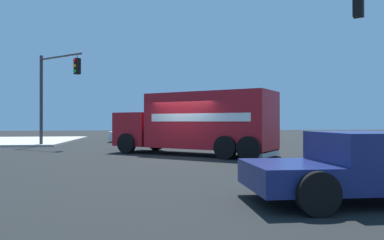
{
  "coord_description": "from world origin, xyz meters",
  "views": [
    {
      "loc": [
        -16.11,
        1.51,
        1.59
      ],
      "look_at": [
        1.5,
        -0.69,
        1.67
      ],
      "focal_mm": 33.61,
      "sensor_mm": 36.0,
      "label": 1
    }
  ],
  "objects_px": {
    "traffic_light_secondary": "(53,85)",
    "sedan_white": "(138,134)",
    "pickup_navy": "(373,164)",
    "delivery_truck": "(197,123)"
  },
  "relations": [
    {
      "from": "sedan_white",
      "to": "pickup_navy",
      "type": "bearing_deg",
      "value": -166.5
    },
    {
      "from": "traffic_light_secondary",
      "to": "pickup_navy",
      "type": "relative_size",
      "value": 1.09
    },
    {
      "from": "traffic_light_secondary",
      "to": "pickup_navy",
      "type": "height_order",
      "value": "traffic_light_secondary"
    },
    {
      "from": "traffic_light_secondary",
      "to": "sedan_white",
      "type": "height_order",
      "value": "traffic_light_secondary"
    },
    {
      "from": "pickup_navy",
      "to": "sedan_white",
      "type": "xyz_separation_m",
      "value": [
        21.83,
        5.24,
        -0.1
      ]
    },
    {
      "from": "traffic_light_secondary",
      "to": "sedan_white",
      "type": "relative_size",
      "value": 1.32
    },
    {
      "from": "pickup_navy",
      "to": "delivery_truck",
      "type": "bearing_deg",
      "value": 11.6
    },
    {
      "from": "sedan_white",
      "to": "delivery_truck",
      "type": "bearing_deg",
      "value": -164.81
    },
    {
      "from": "delivery_truck",
      "to": "traffic_light_secondary",
      "type": "bearing_deg",
      "value": 52.74
    },
    {
      "from": "pickup_navy",
      "to": "sedan_white",
      "type": "distance_m",
      "value": 22.45
    }
  ]
}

